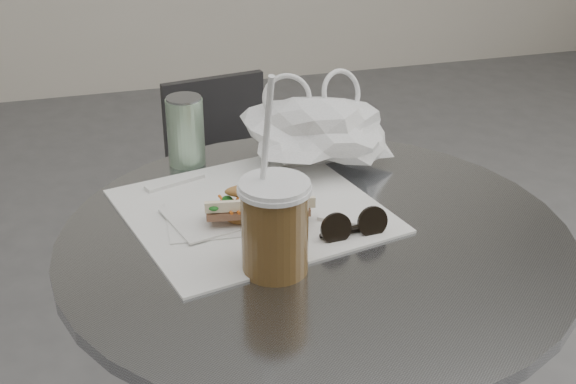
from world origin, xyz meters
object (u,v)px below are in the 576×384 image
object	(u,v)px
cafe_table	(313,381)
drink_can	(186,131)
banh_mi	(257,205)
iced_coffee	(275,225)
sunglasses	(354,227)
chair_far	(235,223)

from	to	relation	value
cafe_table	drink_can	size ratio (longest dim) A/B	6.24
banh_mi	iced_coffee	xyz separation A→B (m)	(-0.01, -0.13, 0.04)
banh_mi	sunglasses	bearing A→B (deg)	-21.22
sunglasses	drink_can	size ratio (longest dim) A/B	0.87
chair_far	drink_can	world-z (taller)	drink_can
cafe_table	iced_coffee	world-z (taller)	iced_coffee
banh_mi	drink_can	size ratio (longest dim) A/B	1.62
drink_can	iced_coffee	bearing A→B (deg)	-80.91
drink_can	sunglasses	bearing A→B (deg)	-59.32
iced_coffee	drink_can	world-z (taller)	iced_coffee
cafe_table	banh_mi	xyz separation A→B (m)	(-0.08, 0.05, 0.31)
sunglasses	chair_far	bearing A→B (deg)	85.65
iced_coffee	chair_far	bearing A→B (deg)	82.11
cafe_table	iced_coffee	size ratio (longest dim) A/B	2.66
cafe_table	drink_can	world-z (taller)	drink_can
banh_mi	iced_coffee	world-z (taller)	iced_coffee
chair_far	drink_can	size ratio (longest dim) A/B	5.41
cafe_table	banh_mi	size ratio (longest dim) A/B	3.84
banh_mi	chair_far	bearing A→B (deg)	90.48
chair_far	drink_can	distance (m)	0.77
banh_mi	sunglasses	world-z (taller)	banh_mi
cafe_table	chair_far	xyz separation A→B (m)	(0.05, 0.85, -0.17)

